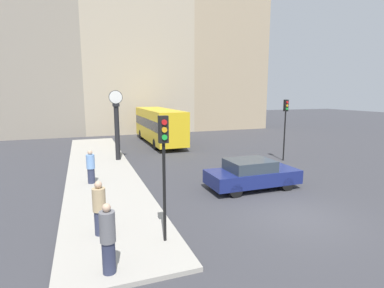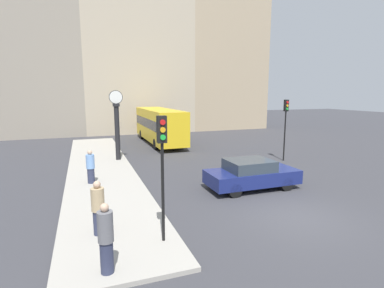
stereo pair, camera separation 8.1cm
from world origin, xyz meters
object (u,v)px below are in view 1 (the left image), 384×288
(traffic_light_near, at_px, (164,153))
(bus_distant, at_px, (159,124))
(pedestrian_grey_jacket, at_px, (108,239))
(pedestrian_tan_coat, at_px, (99,208))
(pedestrian_blue_stripe, at_px, (91,167))
(traffic_light_far, at_px, (285,117))
(street_clock, at_px, (117,126))
(sedan_car, at_px, (252,174))

(traffic_light_near, bearing_deg, bus_distant, 76.41)
(pedestrian_grey_jacket, xyz_separation_m, pedestrian_tan_coat, (-0.07, 2.17, -0.04))
(pedestrian_blue_stripe, bearing_deg, bus_distant, 60.93)
(traffic_light_near, relative_size, pedestrian_tan_coat, 2.17)
(pedestrian_grey_jacket, xyz_separation_m, pedestrian_blue_stripe, (-0.14, 7.90, -0.08))
(bus_distant, height_order, pedestrian_tan_coat, bus_distant)
(traffic_light_near, relative_size, traffic_light_far, 0.92)
(pedestrian_tan_coat, bearing_deg, bus_distant, 70.09)
(bus_distant, xyz_separation_m, street_clock, (-4.32, -6.19, 0.62))
(bus_distant, distance_m, pedestrian_tan_coat, 17.88)
(sedan_car, bearing_deg, pedestrian_tan_coat, -159.11)
(pedestrian_grey_jacket, height_order, pedestrian_blue_stripe, pedestrian_grey_jacket)
(street_clock, height_order, pedestrian_blue_stripe, street_clock)
(traffic_light_near, height_order, pedestrian_blue_stripe, traffic_light_near)
(street_clock, xyz_separation_m, pedestrian_blue_stripe, (-1.83, -4.89, -1.42))
(sedan_car, relative_size, street_clock, 0.96)
(traffic_light_far, relative_size, pedestrian_tan_coat, 2.36)
(bus_distant, height_order, pedestrian_grey_jacket, bus_distant)
(traffic_light_near, relative_size, pedestrian_blue_stripe, 2.27)
(bus_distant, height_order, traffic_light_near, traffic_light_near)
(sedan_car, relative_size, traffic_light_far, 1.06)
(sedan_car, height_order, street_clock, street_clock)
(traffic_light_near, bearing_deg, street_clock, 90.02)
(pedestrian_tan_coat, bearing_deg, pedestrian_grey_jacket, -88.09)
(sedan_car, distance_m, pedestrian_tan_coat, 7.49)
(pedestrian_tan_coat, bearing_deg, sedan_car, 20.89)
(pedestrian_blue_stripe, bearing_deg, traffic_light_far, 6.50)
(traffic_light_far, bearing_deg, pedestrian_blue_stripe, -173.50)
(bus_distant, height_order, street_clock, street_clock)
(pedestrian_tan_coat, bearing_deg, pedestrian_blue_stripe, 90.69)
(street_clock, bearing_deg, traffic_light_near, -89.98)
(traffic_light_near, distance_m, street_clock, 11.69)
(sedan_car, height_order, traffic_light_far, traffic_light_far)
(bus_distant, height_order, traffic_light_far, traffic_light_far)
(pedestrian_grey_jacket, bearing_deg, pedestrian_blue_stripe, 91.03)
(traffic_light_near, height_order, street_clock, street_clock)
(traffic_light_far, xyz_separation_m, street_clock, (-10.40, 3.49, -0.53))
(sedan_car, relative_size, pedestrian_tan_coat, 2.52)
(sedan_car, xyz_separation_m, bus_distant, (-0.91, 14.13, 1.03))
(traffic_light_near, distance_m, pedestrian_grey_jacket, 2.69)
(sedan_car, bearing_deg, traffic_light_near, -144.42)
(traffic_light_near, bearing_deg, traffic_light_far, 38.23)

